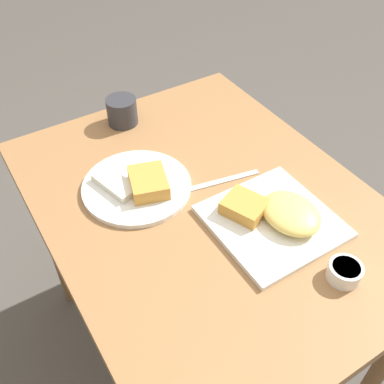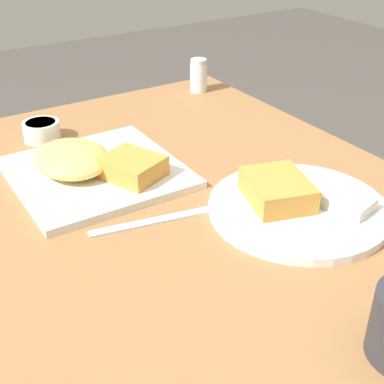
{
  "view_description": "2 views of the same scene",
  "coord_description": "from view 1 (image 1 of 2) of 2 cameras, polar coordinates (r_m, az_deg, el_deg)",
  "views": [
    {
      "loc": [
        -0.68,
        0.46,
        1.6
      ],
      "look_at": [
        0.02,
        0.03,
        0.8
      ],
      "focal_mm": 42.0,
      "sensor_mm": 36.0,
      "label": 1
    },
    {
      "loc": [
        0.66,
        -0.4,
        1.24
      ],
      "look_at": [
        0.02,
        0.0,
        0.8
      ],
      "focal_mm": 50.0,
      "sensor_mm": 36.0,
      "label": 2
    }
  ],
  "objects": [
    {
      "name": "ground_plane",
      "position": [
        1.79,
        1.25,
        -18.8
      ],
      "size": [
        8.0,
        8.0,
        0.0
      ],
      "primitive_type": "plane",
      "color": "#4C4742"
    },
    {
      "name": "dining_table",
      "position": [
        1.23,
        1.74,
        -4.16
      ],
      "size": [
        1.05,
        0.8,
        0.78
      ],
      "color": "olive",
      "rests_on": "ground_plane"
    },
    {
      "name": "plate_square_near",
      "position": [
        1.11,
        10.56,
        -3.05
      ],
      "size": [
        0.29,
        0.29,
        0.06
      ],
      "color": "white",
      "rests_on": "dining_table"
    },
    {
      "name": "plate_oval_far",
      "position": [
        1.19,
        -6.91,
        0.85
      ],
      "size": [
        0.29,
        0.29,
        0.05
      ],
      "color": "white",
      "rests_on": "dining_table"
    },
    {
      "name": "sauce_ramekin",
      "position": [
        1.04,
        18.82,
        -9.57
      ],
      "size": [
        0.07,
        0.07,
        0.04
      ],
      "color": "white",
      "rests_on": "dining_table"
    },
    {
      "name": "butter_knife",
      "position": [
        1.22,
        4.18,
        1.5
      ],
      "size": [
        0.05,
        0.2,
        0.0
      ],
      "rotation": [
        0.0,
        0.0,
        1.38
      ],
      "color": "silver",
      "rests_on": "dining_table"
    },
    {
      "name": "coffee_mug",
      "position": [
        1.42,
        -8.88,
        10.11
      ],
      "size": [
        0.09,
        0.09,
        0.08
      ],
      "color": "#2D2D33",
      "rests_on": "dining_table"
    }
  ]
}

